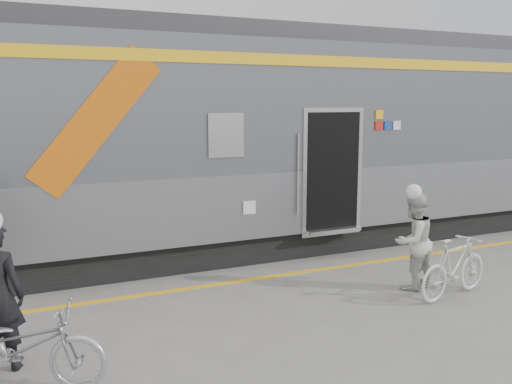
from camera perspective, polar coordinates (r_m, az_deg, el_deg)
ground at (r=6.58m, az=1.75°, el=-15.44°), size 90.00×90.00×0.00m
train at (r=10.02m, az=-7.29°, el=5.27°), size 24.00×3.17×4.10m
safety_strip at (r=8.43m, az=-4.72°, el=-9.75°), size 24.00×0.12×0.01m
bicycle_left at (r=5.88m, az=-23.54°, el=-14.73°), size 1.76×1.20×0.88m
woman at (r=8.42m, az=16.19°, el=-4.98°), size 0.80×0.68×1.45m
bicycle_right at (r=8.30m, az=20.16°, el=-7.44°), size 1.52×0.70×0.88m
helmet_woman at (r=8.26m, az=16.46°, el=0.71°), size 0.23×0.23×0.23m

